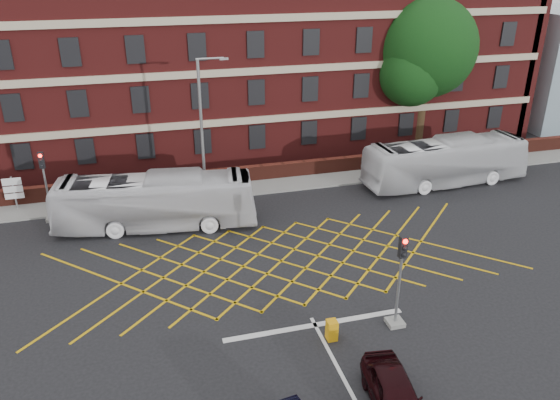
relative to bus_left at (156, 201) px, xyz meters
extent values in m
plane|color=black|center=(5.88, -7.69, -1.59)|extent=(120.00, 120.00, 0.00)
cube|color=maroon|center=(5.88, 14.31, 4.41)|extent=(50.00, 12.00, 12.00)
cube|color=#B7A88C|center=(5.88, 8.23, 5.41)|extent=(50.00, 0.18, 0.50)
cube|color=black|center=(5.88, 8.25, 3.91)|extent=(1.20, 0.14, 1.80)
cube|color=#4E1D14|center=(5.88, 5.31, -1.04)|extent=(56.00, 0.50, 1.10)
cube|color=slate|center=(5.88, 4.31, -1.53)|extent=(60.00, 3.00, 0.12)
cube|color=#CC990C|center=(5.88, -5.69, -1.58)|extent=(8.22, 8.22, 0.02)
cube|color=silver|center=(5.88, -11.19, -1.58)|extent=(8.00, 0.30, 0.02)
imported|color=silver|center=(0.00, 0.00, 0.00)|extent=(11.67, 4.31, 3.18)
imported|color=silver|center=(19.38, 1.39, 0.02)|extent=(11.64, 3.25, 3.21)
imported|color=black|center=(7.00, -16.37, -0.91)|extent=(2.12, 4.16, 1.36)
cylinder|color=black|center=(21.19, 8.62, 1.65)|extent=(0.90, 0.90, 6.48)
sphere|color=black|center=(21.19, 8.62, 6.40)|extent=(7.54, 7.54, 7.54)
sphere|color=black|center=(19.69, 7.82, 4.70)|extent=(4.90, 4.90, 4.90)
sphere|color=black|center=(22.69, 9.42, 5.10)|extent=(4.52, 4.52, 4.52)
cube|color=slate|center=(9.20, -12.03, -1.49)|extent=(0.70, 0.70, 0.20)
cylinder|color=gray|center=(9.20, -12.03, 0.16)|extent=(0.12, 0.12, 3.50)
cube|color=black|center=(9.20, -12.03, 2.21)|extent=(0.30, 0.25, 0.95)
sphere|color=#FF0C05|center=(9.20, -12.17, 2.53)|extent=(0.20, 0.20, 0.20)
cube|color=slate|center=(-6.01, 2.45, -1.49)|extent=(0.70, 0.70, 0.20)
cylinder|color=gray|center=(-6.01, 2.45, 0.16)|extent=(0.12, 0.12, 3.50)
cube|color=black|center=(-6.01, 2.45, 2.21)|extent=(0.30, 0.25, 0.95)
sphere|color=#FF0C05|center=(-6.01, 2.31, 2.53)|extent=(0.20, 0.20, 0.20)
cube|color=slate|center=(3.13, 2.12, -1.49)|extent=(1.00, 1.00, 0.20)
cylinder|color=gray|center=(3.13, 2.12, 2.95)|extent=(0.18, 0.18, 9.08)
cylinder|color=gray|center=(3.83, 2.12, 7.49)|extent=(1.60, 0.12, 0.12)
cube|color=gray|center=(4.63, 2.12, 7.44)|extent=(0.50, 0.20, 0.12)
cylinder|color=gray|center=(-8.26, 4.60, -0.49)|extent=(0.10, 0.10, 2.20)
cube|color=silver|center=(-8.26, 4.52, 0.31)|extent=(1.10, 0.06, 0.45)
cube|color=silver|center=(-8.26, 4.52, -0.19)|extent=(1.10, 0.06, 0.40)
cube|color=silver|center=(-8.26, 4.52, -0.64)|extent=(1.10, 0.06, 0.35)
cube|color=orange|center=(6.24, -12.23, -1.14)|extent=(0.42, 0.44, 0.90)
camera|label=1|loc=(-0.57, -29.14, 12.97)|focal=35.00mm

